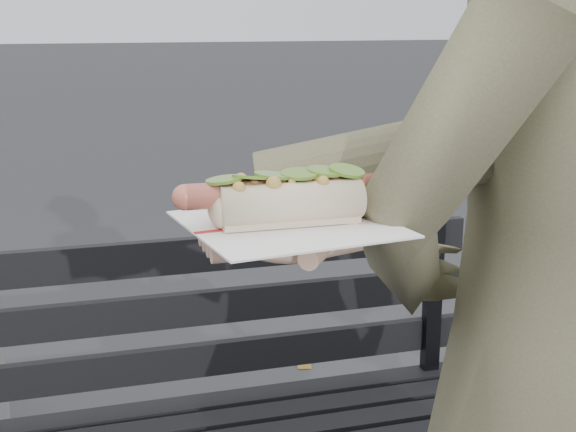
{
  "coord_description": "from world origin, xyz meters",
  "views": [
    {
      "loc": [
        -0.14,
        -0.75,
        1.36
      ],
      "look_at": [
        0.07,
        -0.02,
        1.17
      ],
      "focal_mm": 50.0,
      "sensor_mm": 36.0,
      "label": 1
    }
  ],
  "objects": [
    {
      "name": "held_hotdog",
      "position": [
        0.25,
        0.04,
        1.21
      ],
      "size": [
        0.62,
        0.3,
        0.2
      ],
      "color": "#4D4D33"
    },
    {
      "name": "person",
      "position": [
        0.44,
        0.07,
        0.9
      ],
      "size": [
        0.76,
        0.64,
        1.79
      ],
      "primitive_type": "imported",
      "rotation": [
        0.0,
        0.0,
        3.51
      ],
      "color": "#4D4D33",
      "rests_on": "ground"
    },
    {
      "name": "park_bench",
      "position": [
        0.05,
        0.86,
        0.52
      ],
      "size": [
        1.5,
        0.44,
        0.88
      ],
      "color": "black",
      "rests_on": "ground"
    }
  ]
}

